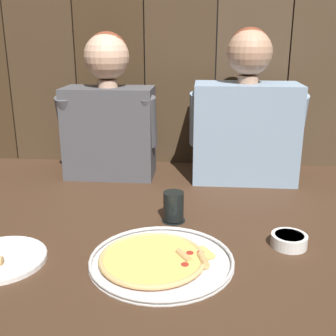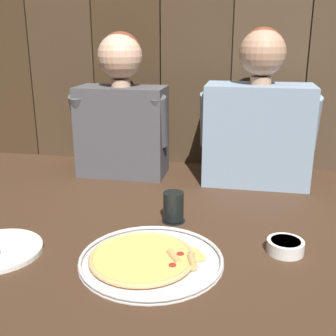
# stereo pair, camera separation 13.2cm
# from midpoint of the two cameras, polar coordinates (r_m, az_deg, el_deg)

# --- Properties ---
(ground_plane) EXTENTS (3.20, 3.20, 0.00)m
(ground_plane) POSITION_cam_midpoint_polar(r_m,az_deg,el_deg) (1.29, -3.42, -9.03)
(ground_plane) COLOR #422B1C
(pizza_tray) EXTENTS (0.39, 0.39, 0.03)m
(pizza_tray) POSITION_cam_midpoint_polar(r_m,az_deg,el_deg) (1.14, -4.65, -12.29)
(pizza_tray) COLOR silver
(pizza_tray) RESTS_ON ground
(dinner_plate) EXTENTS (0.24, 0.24, 0.03)m
(dinner_plate) POSITION_cam_midpoint_polar(r_m,az_deg,el_deg) (1.25, -24.66, -11.18)
(dinner_plate) COLOR white
(dinner_plate) RESTS_ON ground
(drinking_glass) EXTENTS (0.08, 0.08, 0.10)m
(drinking_glass) POSITION_cam_midpoint_polar(r_m,az_deg,el_deg) (1.36, -2.03, -5.34)
(drinking_glass) COLOR black
(drinking_glass) RESTS_ON ground
(dipping_bowl) EXTENTS (0.10, 0.10, 0.04)m
(dipping_bowl) POSITION_cam_midpoint_polar(r_m,az_deg,el_deg) (1.25, 13.15, -9.51)
(dipping_bowl) COLOR white
(dipping_bowl) RESTS_ON ground
(diner_left) EXTENTS (0.40, 0.20, 0.59)m
(diner_left) POSITION_cam_midpoint_polar(r_m,az_deg,el_deg) (1.77, -10.14, 7.50)
(diner_left) COLOR #4C4C51
(diner_left) RESTS_ON ground
(diner_right) EXTENTS (0.45, 0.22, 0.61)m
(diner_right) POSITION_cam_midpoint_polar(r_m,az_deg,el_deg) (1.72, 8.35, 6.92)
(diner_right) COLOR #849EB7
(diner_right) RESTS_ON ground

